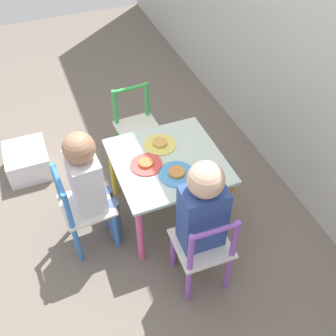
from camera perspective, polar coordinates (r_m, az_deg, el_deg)
ground_plane at (r=2.40m, az=0.00°, el=-6.11°), size 6.00×6.00×0.00m
kids_table at (r=2.14m, az=0.00°, el=0.05°), size 0.58×0.58×0.42m
chair_blue at (r=2.11m, az=-12.18°, el=-5.88°), size 0.28×0.28×0.54m
chair_purple at (r=1.92m, az=5.14°, el=-11.75°), size 0.27×0.27×0.54m
chair_green at (r=2.54m, az=-4.50°, el=5.63°), size 0.27×0.27×0.54m
child_front at (r=1.98m, az=-11.28°, el=-1.95°), size 0.21×0.22×0.76m
child_right at (r=1.79m, az=4.78°, el=-6.60°), size 0.22×0.20×0.79m
plate_front at (r=2.06m, az=-3.17°, el=0.55°), size 0.17×0.17×0.03m
plate_right at (r=2.01m, az=1.28°, el=-0.82°), size 0.19×0.19×0.03m
plate_left at (r=2.17m, az=-1.19°, el=3.48°), size 0.18×0.18×0.03m
storage_bin at (r=2.74m, az=-19.70°, el=1.00°), size 0.31×0.26×0.17m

